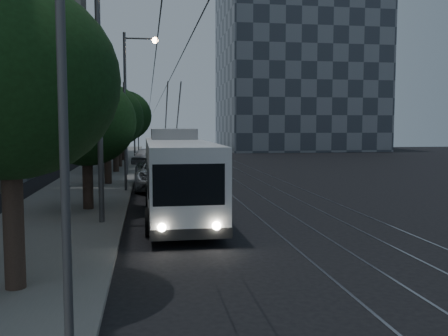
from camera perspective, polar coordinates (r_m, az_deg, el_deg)
name	(u,v)px	position (r m, az deg, el deg)	size (l,w,h in m)	color
ground	(262,227)	(18.40, 4.35, -6.73)	(120.00, 120.00, 0.00)	black
sidewalk	(101,174)	(37.88, -13.83, -0.69)	(5.00, 90.00, 0.15)	gray
tram_rails	(235,173)	(38.30, 1.24, -0.59)	(4.52, 90.00, 0.02)	gray
overhead_wires	(135,128)	(37.56, -10.09, 4.52)	(2.23, 90.00, 6.00)	black
building_tan_far	(10,1)	(62.89, -23.29, 17.17)	(14.40, 22.40, 34.80)	gray
building_distant_right	(297,69)	(76.28, 8.33, 11.17)	(22.00, 18.00, 24.00)	#394049
trolleybus	(177,176)	(20.59, -5.35, -0.89)	(2.62, 11.91, 5.63)	silver
pickup_silver	(161,174)	(29.22, -7.27, -0.64)	(2.94, 6.38, 1.77)	#B8BCC1
car_white_a	(168,172)	(31.71, -6.42, -0.43)	(1.77, 4.41, 1.50)	white
car_white_b	(167,166)	(37.67, -6.57, 0.26)	(1.80, 4.43, 1.28)	#B8B8BD
car_white_c	(165,161)	(42.18, -6.80, 0.80)	(1.42, 4.07, 1.34)	#AFB0B4
car_white_d	(146,156)	(47.14, -8.95, 1.36)	(1.86, 4.63, 1.58)	#B4B4B9
tree_0	(8,81)	(11.67, -23.44, 9.07)	(4.71, 4.71, 6.78)	black
tree_1	(86,122)	(21.86, -15.45, 5.11)	(4.17, 4.17, 5.74)	black
tree_2	(107,117)	(30.98, -13.24, 5.71)	(4.38, 4.38, 6.18)	black
tree_3	(115,122)	(38.73, -12.33, 5.10)	(4.10, 4.10, 5.75)	black
tree_4	(119,123)	(43.50, -11.93, 5.09)	(4.22, 4.22, 5.80)	black
tree_5	(123,116)	(51.53, -11.45, 5.86)	(5.69, 5.69, 7.17)	black
streetlamp_near	(110,60)	(18.82, -12.87, 11.93)	(2.43, 0.44, 10.04)	#505052
streetlamp_far	(131,91)	(36.27, -10.57, 8.68)	(2.46, 0.44, 10.17)	#505052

